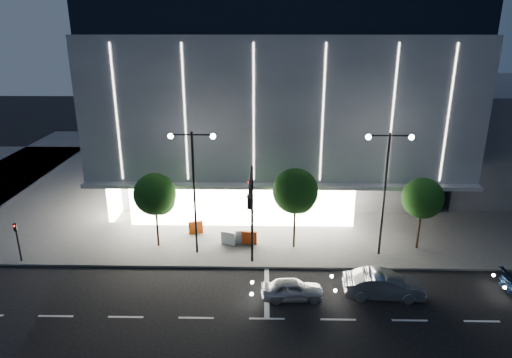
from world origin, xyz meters
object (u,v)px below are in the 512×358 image
(barrier_c, at_px, (250,238))
(ped_signal_far, at_px, (17,238))
(barrier_b, at_px, (228,238))
(tree_mid, at_px, (296,193))
(barrier_a, at_px, (196,227))
(street_lamp_east, at_px, (386,177))
(barrier_d, at_px, (239,237))
(tree_right, at_px, (423,200))
(street_lamp_west, at_px, (194,176))
(car_lead, at_px, (293,289))
(traffic_mast, at_px, (251,204))
(tree_left, at_px, (155,196))
(car_second, at_px, (383,285))

(barrier_c, bearing_deg, ped_signal_far, -165.22)
(barrier_b, xyz_separation_m, barrier_c, (1.57, 0.11, 0.00))
(ped_signal_far, xyz_separation_m, tree_mid, (19.03, 2.52, 2.45))
(barrier_a, height_order, barrier_c, same)
(street_lamp_east, distance_m, barrier_d, 11.47)
(barrier_a, bearing_deg, barrier_c, -37.10)
(ped_signal_far, relative_size, tree_right, 0.54)
(tree_mid, bearing_deg, barrier_d, 172.57)
(ped_signal_far, bearing_deg, barrier_d, 11.55)
(ped_signal_far, height_order, barrier_d, ped_signal_far)
(tree_mid, height_order, barrier_c, tree_mid)
(street_lamp_west, distance_m, car_lead, 10.05)
(street_lamp_west, height_order, barrier_a, street_lamp_west)
(tree_right, bearing_deg, barrier_a, 172.77)
(tree_right, height_order, barrier_b, tree_right)
(barrier_a, relative_size, barrier_b, 1.00)
(traffic_mast, xyz_separation_m, street_lamp_east, (9.00, 2.66, 0.93))
(barrier_c, bearing_deg, street_lamp_east, -4.37)
(traffic_mast, xyz_separation_m, tree_left, (-6.97, 3.68, -0.99))
(street_lamp_east, relative_size, ped_signal_far, 3.00)
(tree_left, height_order, car_second, tree_left)
(tree_right, relative_size, barrier_a, 5.01)
(tree_left, bearing_deg, ped_signal_far, -164.39)
(street_lamp_east, relative_size, barrier_b, 8.18)
(street_lamp_west, distance_m, barrier_a, 6.18)
(street_lamp_east, height_order, barrier_c, street_lamp_east)
(car_second, bearing_deg, barrier_c, 54.54)
(tree_mid, relative_size, barrier_c, 5.59)
(tree_mid, distance_m, barrier_a, 8.67)
(tree_right, relative_size, barrier_c, 5.01)
(barrier_b, bearing_deg, tree_mid, 16.82)
(car_lead, distance_m, barrier_d, 7.89)
(street_lamp_west, height_order, tree_mid, street_lamp_west)
(tree_left, bearing_deg, tree_mid, 0.00)
(barrier_d, bearing_deg, barrier_b, -174.62)
(street_lamp_west, xyz_separation_m, car_second, (12.05, -5.11, -5.17))
(street_lamp_west, relative_size, car_second, 1.88)
(tree_left, bearing_deg, car_lead, -34.31)
(ped_signal_far, bearing_deg, street_lamp_east, 3.44)
(street_lamp_east, relative_size, barrier_c, 8.18)
(tree_left, distance_m, barrier_d, 6.84)
(traffic_mast, distance_m, ped_signal_far, 16.35)
(tree_right, bearing_deg, street_lamp_east, -161.37)
(barrier_b, distance_m, barrier_d, 0.83)
(tree_left, distance_m, barrier_a, 4.67)
(car_lead, relative_size, barrier_d, 3.40)
(car_second, bearing_deg, barrier_a, 59.44)
(traffic_mast, xyz_separation_m, ped_signal_far, (-16.00, 1.16, -3.14))
(ped_signal_far, distance_m, tree_left, 9.61)
(street_lamp_east, relative_size, car_second, 1.88)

